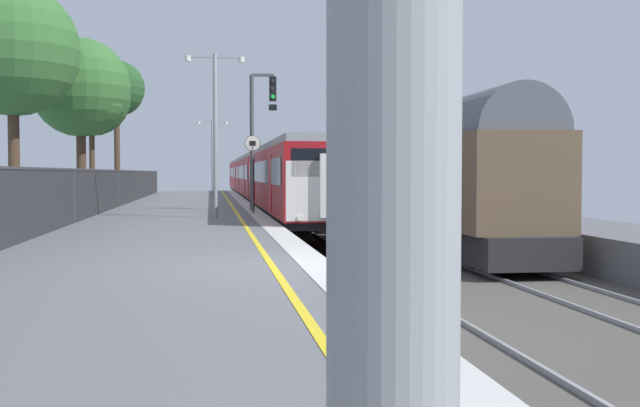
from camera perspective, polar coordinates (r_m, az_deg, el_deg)
ground at (r=13.54m, az=9.29°, el=-6.87°), size 17.40×110.00×1.21m
commuter_train_at_platform at (r=52.01m, az=-4.24°, el=1.96°), size 2.83×60.85×3.81m
freight_train_adjacent_track at (r=37.18m, az=3.52°, el=2.27°), size 2.60×38.70×4.66m
signal_gantry at (r=31.91m, az=-4.53°, el=5.68°), size 1.10×0.24×5.55m
speed_limit_sign at (r=29.57m, az=-4.94°, el=2.89°), size 0.59×0.08×2.94m
platform_lamp_mid at (r=26.82m, az=-7.66°, el=5.98°), size 2.00×0.20×5.55m
platform_lamp_far at (r=52.76m, az=-7.85°, el=3.85°), size 2.00×0.20×5.04m
background_tree_left at (r=51.92m, az=-14.55°, el=7.97°), size 3.58×3.58×8.70m
background_tree_centre at (r=43.99m, az=-16.39°, el=7.34°), size 4.17×4.17×7.68m
background_tree_right at (r=27.75m, az=-21.86°, el=10.05°), size 4.32×4.32×7.69m
background_tree_back at (r=31.92m, az=-16.92°, el=7.93°), size 3.82×3.82×6.75m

